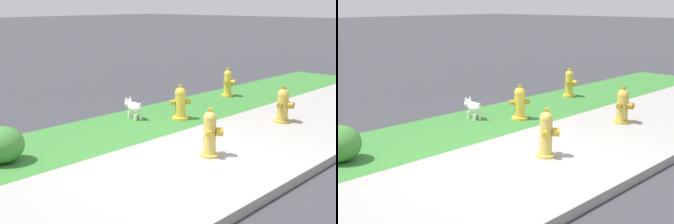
% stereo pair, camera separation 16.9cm
% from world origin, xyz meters
% --- Properties ---
extents(ground_plane, '(120.00, 120.00, 0.00)m').
position_xyz_m(ground_plane, '(0.00, 0.00, 0.00)').
color(ground_plane, '#38383D').
extents(sidewalk_pavement, '(18.00, 2.42, 0.01)m').
position_xyz_m(sidewalk_pavement, '(0.00, 0.00, 0.01)').
color(sidewalk_pavement, '#9E9993').
rests_on(sidewalk_pavement, ground).
extents(grass_verge, '(18.00, 1.85, 0.01)m').
position_xyz_m(grass_verge, '(0.00, 2.13, 0.00)').
color(grass_verge, '#387A33').
rests_on(grass_verge, ground).
extents(street_curb, '(18.00, 0.16, 0.12)m').
position_xyz_m(street_curb, '(0.00, -1.29, 0.06)').
color(street_curb, '#9E9993').
rests_on(street_curb, ground).
extents(fire_hydrant_far_end, '(0.36, 0.33, 0.66)m').
position_xyz_m(fire_hydrant_far_end, '(4.27, 2.39, 0.31)').
color(fire_hydrant_far_end, gold).
rests_on(fire_hydrant_far_end, ground).
extents(fire_hydrant_at_driveway, '(0.39, 0.36, 0.67)m').
position_xyz_m(fire_hydrant_at_driveway, '(2.95, 0.25, 0.32)').
color(fire_hydrant_at_driveway, gold).
rests_on(fire_hydrant_at_driveway, ground).
extents(fire_hydrant_mid_block, '(0.34, 0.33, 0.71)m').
position_xyz_m(fire_hydrant_mid_block, '(0.52, 0.04, 0.34)').
color(fire_hydrant_mid_block, gold).
rests_on(fire_hydrant_mid_block, ground).
extents(fire_hydrant_near_corner, '(0.35, 0.35, 0.65)m').
position_xyz_m(fire_hydrant_near_corner, '(1.89, 1.78, 0.31)').
color(fire_hydrant_near_corner, gold).
rests_on(fire_hydrant_near_corner, ground).
extents(small_white_dog, '(0.27, 0.51, 0.40)m').
position_xyz_m(small_white_dog, '(1.33, 2.45, 0.22)').
color(small_white_dog, silver).
rests_on(small_white_dog, ground).
extents(shrub_bush_mid_verge, '(0.59, 0.59, 0.50)m').
position_xyz_m(shrub_bush_mid_verge, '(-1.55, 1.98, 0.25)').
color(shrub_bush_mid_verge, '#3D7F33').
rests_on(shrub_bush_mid_verge, ground).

